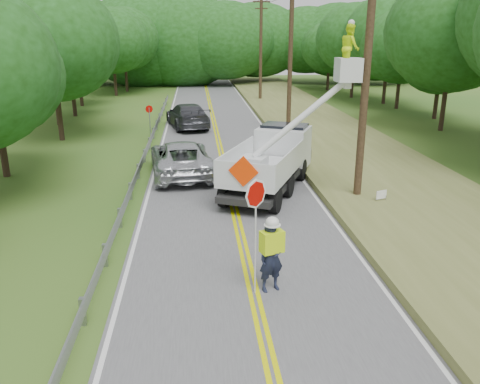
{
  "coord_description": "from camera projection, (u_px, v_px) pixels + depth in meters",
  "views": [
    {
      "loc": [
        -1.38,
        -9.12,
        6.47
      ],
      "look_at": [
        0.0,
        6.0,
        1.5
      ],
      "focal_mm": 36.55,
      "sensor_mm": 36.0,
      "label": 1
    }
  ],
  "objects": [
    {
      "name": "utility_poles",
      "position": [
        316.0,
        57.0,
        25.66
      ],
      "size": [
        1.6,
        43.3,
        10.0
      ],
      "color": "black",
      "rests_on": "ground"
    },
    {
      "name": "treeline_horizon",
      "position": [
        189.0,
        41.0,
        62.16
      ],
      "size": [
        56.46,
        14.69,
        12.13
      ],
      "color": "#18420E",
      "rests_on": "ground"
    },
    {
      "name": "bucket_truck",
      "position": [
        280.0,
        152.0,
        21.22
      ],
      "size": [
        5.51,
        7.22,
        6.77
      ],
      "color": "black",
      "rests_on": "road"
    },
    {
      "name": "ground",
      "position": [
        265.0,
        341.0,
        10.76
      ],
      "size": [
        140.0,
        140.0,
        0.0
      ],
      "primitive_type": "plane",
      "color": "#2A5A1B",
      "rests_on": "ground"
    },
    {
      "name": "suv_silver",
      "position": [
        181.0,
        158.0,
        23.04
      ],
      "size": [
        3.32,
        6.11,
        1.62
      ],
      "primitive_type": "imported",
      "rotation": [
        0.0,
        0.0,
        3.25
      ],
      "color": "#B7BABF",
      "rests_on": "road"
    },
    {
      "name": "stop_sign_permanent",
      "position": [
        150.0,
        118.0,
        30.18
      ],
      "size": [
        0.44,
        0.21,
        2.23
      ],
      "color": "gray",
      "rests_on": "ground"
    },
    {
      "name": "flagger",
      "position": [
        271.0,
        252.0,
        12.53
      ],
      "size": [
        1.13,
        0.71,
        3.09
      ],
      "color": "#191E33",
      "rests_on": "road"
    },
    {
      "name": "yard_sign",
      "position": [
        381.0,
        195.0,
        18.8
      ],
      "size": [
        0.46,
        0.19,
        0.69
      ],
      "color": "white",
      "rests_on": "ground"
    },
    {
      "name": "guardrail",
      "position": [
        144.0,
        157.0,
        24.35
      ],
      "size": [
        0.18,
        48.0,
        0.77
      ],
      "color": "gray",
      "rests_on": "ground"
    },
    {
      "name": "treeline_right",
      "position": [
        455.0,
        38.0,
        32.4
      ],
      "size": [
        12.01,
        54.12,
        11.77
      ],
      "color": "#332319",
      "rests_on": "ground"
    },
    {
      "name": "suv_darkgrey",
      "position": [
        187.0,
        115.0,
        34.66
      ],
      "size": [
        3.54,
        6.2,
        1.69
      ],
      "primitive_type": "imported",
      "rotation": [
        0.0,
        0.0,
        3.35
      ],
      "color": "#3C3D43",
      "rests_on": "road"
    },
    {
      "name": "treeline_left",
      "position": [
        70.0,
        50.0,
        34.9
      ],
      "size": [
        9.78,
        53.47,
        9.53
      ],
      "color": "#332319",
      "rests_on": "ground"
    },
    {
      "name": "road",
      "position": [
        225.0,
        170.0,
        24.01
      ],
      "size": [
        7.2,
        96.0,
        0.03
      ],
      "color": "#4F4F51",
      "rests_on": "ground"
    },
    {
      "name": "tall_grass_verge",
      "position": [
        366.0,
        164.0,
        24.58
      ],
      "size": [
        7.0,
        96.0,
        0.3
      ],
      "primitive_type": "cube",
      "color": "brown",
      "rests_on": "ground"
    }
  ]
}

